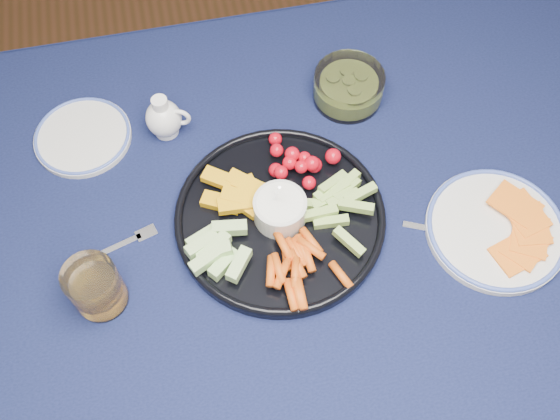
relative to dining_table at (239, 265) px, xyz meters
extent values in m
plane|color=#57321E|center=(0.00, 0.00, -0.66)|extent=(4.00, 4.00, 0.00)
cylinder|color=#462D17|center=(0.72, 0.42, -0.31)|extent=(0.07, 0.07, 0.70)
cube|color=#462D17|center=(0.00, 0.00, 0.06)|extent=(1.60, 1.00, 0.04)
cube|color=black|center=(0.00, 0.00, 0.08)|extent=(1.66, 1.06, 0.01)
cube|color=black|center=(0.00, 0.53, -0.06)|extent=(1.66, 0.01, 0.30)
cylinder|color=black|center=(0.08, 0.03, 0.10)|extent=(0.36, 0.36, 0.02)
torus|color=black|center=(0.08, 0.03, 0.11)|extent=(0.36, 0.36, 0.01)
cylinder|color=silver|center=(0.08, 0.03, 0.13)|extent=(0.09, 0.09, 0.05)
cylinder|color=white|center=(0.08, 0.03, 0.15)|extent=(0.08, 0.08, 0.01)
cylinder|color=white|center=(-0.09, 0.26, 0.09)|extent=(0.05, 0.05, 0.01)
ellipsoid|color=white|center=(-0.09, 0.26, 0.13)|extent=(0.07, 0.07, 0.08)
cylinder|color=white|center=(-0.09, 0.26, 0.17)|extent=(0.03, 0.03, 0.03)
torus|color=white|center=(-0.06, 0.25, 0.13)|extent=(0.04, 0.02, 0.04)
torus|color=#4259BA|center=(-0.09, 0.26, 0.15)|extent=(0.03, 0.03, 0.00)
cylinder|color=white|center=(0.27, 0.27, 0.12)|extent=(0.13, 0.13, 0.06)
cylinder|color=#617120|center=(0.27, 0.27, 0.11)|extent=(0.11, 0.11, 0.03)
cylinder|color=silver|center=(0.44, -0.07, 0.09)|extent=(0.24, 0.24, 0.01)
torus|color=#4259BA|center=(0.44, -0.07, 0.10)|extent=(0.24, 0.24, 0.01)
cylinder|color=white|center=(-0.23, -0.05, 0.14)|extent=(0.08, 0.08, 0.10)
cylinder|color=orange|center=(-0.23, -0.05, 0.12)|extent=(0.07, 0.07, 0.05)
cube|color=white|center=(-0.22, 0.03, 0.09)|extent=(0.14, 0.05, 0.00)
cube|color=white|center=(-0.15, 0.05, 0.09)|extent=(0.04, 0.03, 0.00)
cube|color=white|center=(0.36, -0.06, 0.09)|extent=(0.15, 0.08, 0.00)
cube|color=white|center=(0.44, -0.10, 0.09)|extent=(0.05, 0.04, 0.00)
cylinder|color=silver|center=(-0.24, 0.28, 0.09)|extent=(0.18, 0.18, 0.01)
torus|color=#4259BA|center=(-0.24, 0.28, 0.10)|extent=(0.18, 0.18, 0.01)
camera|label=1|loc=(-0.03, -0.47, 1.04)|focal=40.00mm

